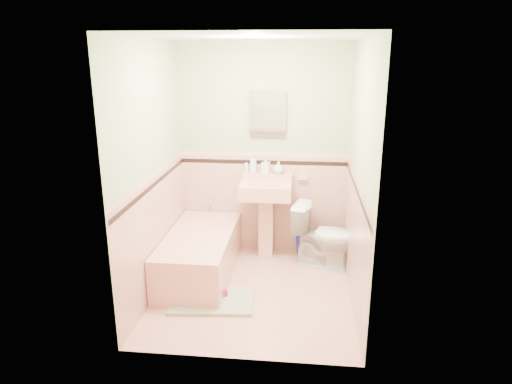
# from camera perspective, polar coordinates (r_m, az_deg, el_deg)

# --- Properties ---
(floor) EXTENTS (2.20, 2.20, 0.00)m
(floor) POSITION_cam_1_polar(r_m,az_deg,el_deg) (4.86, -0.32, -12.24)
(floor) COLOR #E4A795
(floor) RESTS_ON ground
(ceiling) EXTENTS (2.20, 2.20, 0.00)m
(ceiling) POSITION_cam_1_polar(r_m,az_deg,el_deg) (4.25, -0.38, 18.73)
(ceiling) COLOR white
(ceiling) RESTS_ON ground
(wall_back) EXTENTS (2.50, 0.00, 2.50)m
(wall_back) POSITION_cam_1_polar(r_m,az_deg,el_deg) (5.46, 0.95, 5.08)
(wall_back) COLOR beige
(wall_back) RESTS_ON ground
(wall_front) EXTENTS (2.50, 0.00, 2.50)m
(wall_front) POSITION_cam_1_polar(r_m,az_deg,el_deg) (3.34, -2.44, -2.52)
(wall_front) COLOR beige
(wall_front) RESTS_ON ground
(wall_left) EXTENTS (0.00, 2.50, 2.50)m
(wall_left) POSITION_cam_1_polar(r_m,az_deg,el_deg) (4.61, -12.82, 2.47)
(wall_left) COLOR beige
(wall_left) RESTS_ON ground
(wall_right) EXTENTS (0.00, 2.50, 2.50)m
(wall_right) POSITION_cam_1_polar(r_m,az_deg,el_deg) (4.39, 12.73, 1.79)
(wall_right) COLOR beige
(wall_right) RESTS_ON ground
(wainscot_back) EXTENTS (2.00, 0.00, 2.00)m
(wainscot_back) POSITION_cam_1_polar(r_m,az_deg,el_deg) (5.61, 0.90, -1.46)
(wainscot_back) COLOR #E6AC9A
(wainscot_back) RESTS_ON ground
(wainscot_front) EXTENTS (2.00, 0.00, 2.00)m
(wainscot_front) POSITION_cam_1_polar(r_m,az_deg,el_deg) (3.62, -2.29, -12.21)
(wainscot_front) COLOR #E6AC9A
(wainscot_front) RESTS_ON ground
(wainscot_left) EXTENTS (0.00, 2.20, 2.20)m
(wainscot_left) POSITION_cam_1_polar(r_m,az_deg,el_deg) (4.80, -12.18, -5.08)
(wainscot_left) COLOR #E6AC9A
(wainscot_left) RESTS_ON ground
(wainscot_right) EXTENTS (0.00, 2.20, 2.20)m
(wainscot_right) POSITION_cam_1_polar(r_m,az_deg,el_deg) (4.60, 12.07, -6.05)
(wainscot_right) COLOR #E6AC9A
(wainscot_right) RESTS_ON ground
(accent_back) EXTENTS (2.00, 0.00, 2.00)m
(accent_back) POSITION_cam_1_polar(r_m,az_deg,el_deg) (5.47, 0.92, 3.70)
(accent_back) COLOR black
(accent_back) RESTS_ON ground
(accent_front) EXTENTS (2.00, 0.00, 2.00)m
(accent_front) POSITION_cam_1_polar(r_m,az_deg,el_deg) (3.41, -2.37, -4.48)
(accent_front) COLOR black
(accent_front) RESTS_ON ground
(accent_left) EXTENTS (0.00, 2.20, 2.20)m
(accent_left) POSITION_cam_1_polar(r_m,az_deg,el_deg) (4.63, -12.50, 0.91)
(accent_left) COLOR black
(accent_left) RESTS_ON ground
(accent_right) EXTENTS (0.00, 2.20, 2.20)m
(accent_right) POSITION_cam_1_polar(r_m,az_deg,el_deg) (4.43, 12.39, 0.18)
(accent_right) COLOR black
(accent_right) RESTS_ON ground
(cap_back) EXTENTS (2.00, 0.00, 2.00)m
(cap_back) POSITION_cam_1_polar(r_m,az_deg,el_deg) (5.44, 0.93, 4.73)
(cap_back) COLOR #E4A89E
(cap_back) RESTS_ON ground
(cap_front) EXTENTS (2.00, 0.00, 2.00)m
(cap_front) POSITION_cam_1_polar(r_m,az_deg,el_deg) (3.37, -2.39, -2.90)
(cap_front) COLOR #E4A89E
(cap_front) RESTS_ON ground
(cap_left) EXTENTS (0.00, 2.20, 2.20)m
(cap_left) POSITION_cam_1_polar(r_m,az_deg,el_deg) (4.61, -12.58, 2.10)
(cap_left) COLOR #E4A89E
(cap_left) RESTS_ON ground
(cap_right) EXTENTS (0.00, 2.20, 2.20)m
(cap_right) POSITION_cam_1_polar(r_m,az_deg,el_deg) (4.40, 12.47, 1.42)
(cap_right) COLOR #E4A89E
(cap_right) RESTS_ON ground
(bathtub) EXTENTS (0.70, 1.50, 0.45)m
(bathtub) POSITION_cam_1_polar(r_m,az_deg,el_deg) (5.14, -6.97, -7.82)
(bathtub) COLOR #DFA18F
(bathtub) RESTS_ON floor
(tub_faucet) EXTENTS (0.04, 0.12, 0.04)m
(tub_faucet) POSITION_cam_1_polar(r_m,az_deg,el_deg) (5.65, -5.50, -1.08)
(tub_faucet) COLOR silver
(tub_faucet) RESTS_ON wall_back
(sink) EXTENTS (0.59, 0.49, 0.93)m
(sink) POSITION_cam_1_polar(r_m,az_deg,el_deg) (5.44, 1.20, -3.57)
(sink) COLOR #DFA18F
(sink) RESTS_ON floor
(sink_faucet) EXTENTS (0.02, 0.02, 0.10)m
(sink_faucet) POSITION_cam_1_polar(r_m,az_deg,el_deg) (5.42, 1.36, 1.75)
(sink_faucet) COLOR silver
(sink_faucet) RESTS_ON sink
(medicine_cabinet) EXTENTS (0.38, 0.04, 0.47)m
(medicine_cabinet) POSITION_cam_1_polar(r_m,az_deg,el_deg) (5.35, 1.48, 9.73)
(medicine_cabinet) COLOR white
(medicine_cabinet) RESTS_ON wall_back
(soap_dish) EXTENTS (0.12, 0.07, 0.04)m
(soap_dish) POSITION_cam_1_polar(r_m,az_deg,el_deg) (5.46, 5.81, 1.78)
(soap_dish) COLOR #DFA18F
(soap_dish) RESTS_ON wall_back
(soap_bottle_left) EXTENTS (0.11, 0.11, 0.23)m
(soap_bottle_left) POSITION_cam_1_polar(r_m,az_deg,el_deg) (5.44, -0.35, 3.51)
(soap_bottle_left) COLOR #B2B2B2
(soap_bottle_left) RESTS_ON sink
(soap_bottle_mid) EXTENTS (0.10, 0.11, 0.20)m
(soap_bottle_mid) POSITION_cam_1_polar(r_m,az_deg,el_deg) (5.43, 1.21, 3.34)
(soap_bottle_mid) COLOR #B2B2B2
(soap_bottle_mid) RESTS_ON sink
(soap_bottle_right) EXTENTS (0.14, 0.14, 0.15)m
(soap_bottle_right) POSITION_cam_1_polar(r_m,az_deg,el_deg) (5.42, 2.80, 3.06)
(soap_bottle_right) COLOR #B2B2B2
(soap_bottle_right) RESTS_ON sink
(tube) EXTENTS (0.05, 0.05, 0.12)m
(tube) POSITION_cam_1_polar(r_m,az_deg,el_deg) (5.46, -1.21, 3.00)
(tube) COLOR white
(tube) RESTS_ON sink
(toilet) EXTENTS (0.79, 0.57, 0.73)m
(toilet) POSITION_cam_1_polar(r_m,az_deg,el_deg) (5.32, 8.52, -5.41)
(toilet) COLOR white
(toilet) RESTS_ON floor
(bucket) EXTENTS (0.32, 0.32, 0.25)m
(bucket) POSITION_cam_1_polar(r_m,az_deg,el_deg) (5.67, 6.15, -6.52)
(bucket) COLOR #1830A8
(bucket) RESTS_ON floor
(bath_mat) EXTENTS (0.84, 0.60, 0.03)m
(bath_mat) POSITION_cam_1_polar(r_m,az_deg,el_deg) (4.68, -5.44, -13.26)
(bath_mat) COLOR gray
(bath_mat) RESTS_ON floor
(shoe) EXTENTS (0.17, 0.12, 0.06)m
(shoe) POSITION_cam_1_polar(r_m,az_deg,el_deg) (4.71, -4.57, -12.36)
(shoe) COLOR #BF1E59
(shoe) RESTS_ON bath_mat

